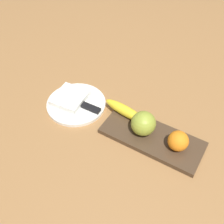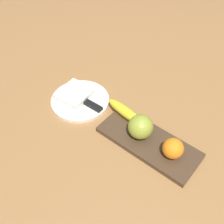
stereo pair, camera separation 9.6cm
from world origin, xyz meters
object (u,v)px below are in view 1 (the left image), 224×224
apple (143,123)px  folded_napkin (70,98)px  banana (125,111)px  dinner_plate (76,104)px  fruit_tray (152,138)px  orange_near_apple (178,141)px  knife (85,106)px

apple → folded_napkin: bearing=0.0°
banana → dinner_plate: 0.19m
fruit_tray → orange_near_apple: orange_near_apple is taller
apple → dinner_plate: (0.27, 0.00, -0.05)m
banana → folded_napkin: 0.22m
apple → dinner_plate: apple is taller
orange_near_apple → apple: bearing=-0.7°
orange_near_apple → knife: bearing=-0.3°
apple → dinner_plate: 0.28m
apple → folded_napkin: apple is taller
fruit_tray → apple: (0.04, -0.00, 0.05)m
orange_near_apple → knife: (0.35, -0.00, -0.03)m
fruit_tray → banana: banana is taller
apple → banana: size_ratio=0.49×
knife → apple: bearing=178.1°
dinner_plate → folded_napkin: 0.03m
fruit_tray → dinner_plate: fruit_tray is taller
orange_near_apple → dinner_plate: size_ratio=0.30×
banana → folded_napkin: bearing=17.4°
banana → knife: bearing=21.9°
fruit_tray → folded_napkin: (0.34, 0.00, 0.01)m
orange_near_apple → knife: orange_near_apple is taller
dinner_plate → folded_napkin: bearing=0.0°
banana → orange_near_apple: bearing=176.5°
orange_near_apple → dinner_plate: 0.40m
fruit_tray → apple: size_ratio=4.11×
fruit_tray → dinner_plate: 0.31m
fruit_tray → banana: (0.12, -0.04, 0.03)m
folded_napkin → fruit_tray: bearing=180.0°
apple → dinner_plate: bearing=0.1°
fruit_tray → dinner_plate: size_ratio=1.55×
folded_napkin → apple: bearing=-180.0°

